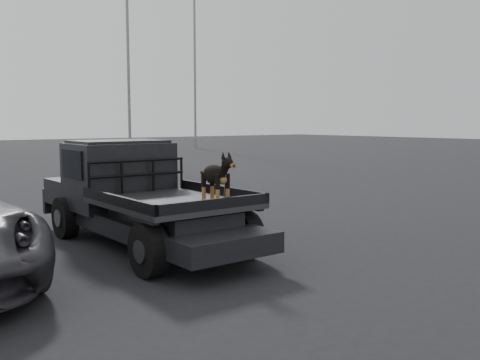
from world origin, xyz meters
TOP-DOWN VIEW (x-y plane):
  - ground at (0.00, 0.00)m, footprint 120.00×120.00m
  - flatbed_ute at (-0.70, 1.40)m, footprint 2.00×5.40m
  - ute_cab at (-0.70, 2.35)m, footprint 1.72×1.30m
  - headache_rack at (-0.70, 1.60)m, footprint 1.80×0.08m
  - dog at (-0.34, -0.22)m, footprint 0.32×0.60m
  - floodlight_mid at (10.55, 24.69)m, footprint 1.08×0.28m
  - floodlight_far at (19.01, 29.97)m, footprint 1.08×0.28m

SIDE VIEW (x-z plane):
  - ground at x=0.00m, z-range 0.00..0.00m
  - flatbed_ute at x=-0.70m, z-range 0.00..0.92m
  - headache_rack at x=-0.70m, z-range 0.92..1.47m
  - dog at x=-0.34m, z-range 0.92..1.66m
  - ute_cab at x=-0.70m, z-range 0.92..1.80m
  - floodlight_mid at x=10.55m, z-range 0.60..14.57m
  - floodlight_far at x=19.01m, z-range 0.61..16.97m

